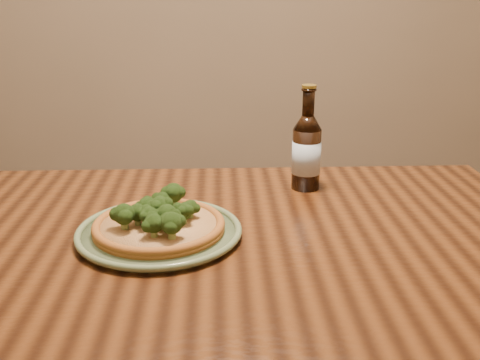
{
  "coord_description": "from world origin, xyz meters",
  "views": [
    {
      "loc": [
        0.11,
        -0.9,
        1.23
      ],
      "look_at": [
        0.15,
        0.25,
        0.82
      ],
      "focal_mm": 42.0,
      "sensor_mm": 36.0,
      "label": 1
    }
  ],
  "objects_px": {
    "table": "(167,282)",
    "pizza": "(159,223)",
    "plate": "(159,232)",
    "beer_bottle": "(306,151)"
  },
  "relations": [
    {
      "from": "plate",
      "to": "beer_bottle",
      "type": "height_order",
      "value": "beer_bottle"
    },
    {
      "from": "beer_bottle",
      "to": "pizza",
      "type": "bearing_deg",
      "value": -155.98
    },
    {
      "from": "beer_bottle",
      "to": "table",
      "type": "bearing_deg",
      "value": -153.18
    },
    {
      "from": "table",
      "to": "plate",
      "type": "height_order",
      "value": "plate"
    },
    {
      "from": "table",
      "to": "pizza",
      "type": "relative_size",
      "value": 6.12
    },
    {
      "from": "table",
      "to": "plate",
      "type": "xyz_separation_m",
      "value": [
        -0.01,
        0.02,
        0.1
      ]
    },
    {
      "from": "plate",
      "to": "pizza",
      "type": "distance_m",
      "value": 0.02
    },
    {
      "from": "plate",
      "to": "pizza",
      "type": "xyz_separation_m",
      "value": [
        0.0,
        -0.0,
        0.02
      ]
    },
    {
      "from": "table",
      "to": "pizza",
      "type": "height_order",
      "value": "pizza"
    },
    {
      "from": "table",
      "to": "beer_bottle",
      "type": "height_order",
      "value": "beer_bottle"
    }
  ]
}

